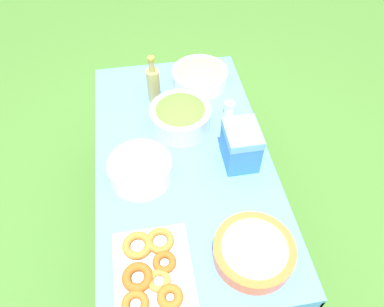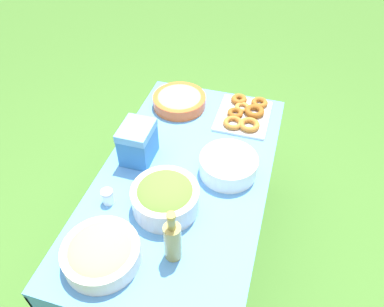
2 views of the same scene
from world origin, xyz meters
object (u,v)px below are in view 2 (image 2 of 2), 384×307
Objects in this scene: bread_bowl at (101,252)px; salad_bowl at (165,197)px; cooler_box at (138,143)px; plate_stack at (228,165)px; pasta_bowl at (179,100)px; olive_oil_bottle at (173,240)px; donut_platter at (245,114)px.

salad_bowl is at bearing -25.80° from bread_bowl.
salad_bowl is at bearing -138.46° from cooler_box.
salad_bowl is 1.07× the size of plate_stack.
cooler_box is at bearing 172.33° from pasta_bowl.
salad_bowl is at bearing 142.24° from plate_stack.
plate_stack is 0.45m from cooler_box.
bread_bowl is (-0.60, 0.37, 0.00)m from plate_stack.
bread_bowl is at bearing -179.17° from pasta_bowl.
salad_bowl is 0.35m from cooler_box.
cooler_box reaches higher than bread_bowl.
pasta_bowl is at bearing 16.23° from olive_oil_bottle.
olive_oil_bottle is at bearing -69.52° from bread_bowl.
pasta_bowl is at bearing 41.01° from plate_stack.
donut_platter is at bearing -6.62° from olive_oil_bottle.
pasta_bowl is at bearing 0.83° from bread_bowl.
cooler_box is at bearing 35.18° from olive_oil_bottle.
plate_stack is (-0.45, -0.00, 0.03)m from donut_platter.
pasta_bowl is at bearing -7.67° from cooler_box.
salad_bowl is 1.50× the size of cooler_box.
pasta_bowl is 0.89× the size of donut_platter.
salad_bowl is at bearing 26.10° from olive_oil_bottle.
salad_bowl is 0.86× the size of donut_platter.
salad_bowl is 0.36m from plate_stack.
plate_stack is at bearing -138.99° from pasta_bowl.
salad_bowl is 0.35m from bread_bowl.
bread_bowl is at bearing -172.30° from cooler_box.
olive_oil_bottle reaches higher than plate_stack.
plate_stack is (0.28, -0.22, -0.02)m from salad_bowl.
donut_platter is at bearing -89.80° from pasta_bowl.
cooler_box is at bearing 7.70° from bread_bowl.
olive_oil_bottle is (-0.95, 0.11, 0.08)m from donut_platter.
cooler_box reaches higher than donut_platter.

